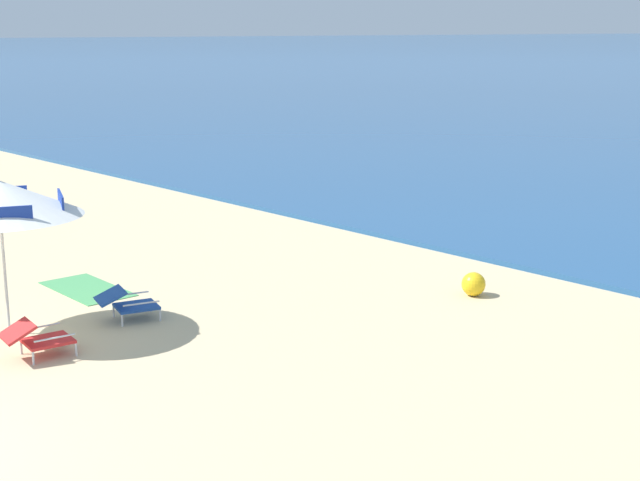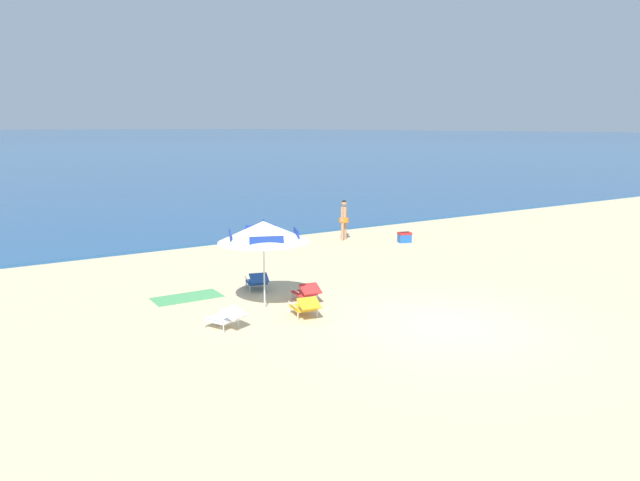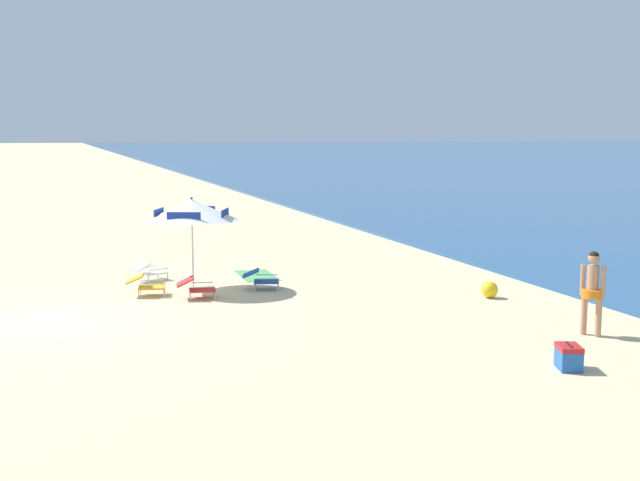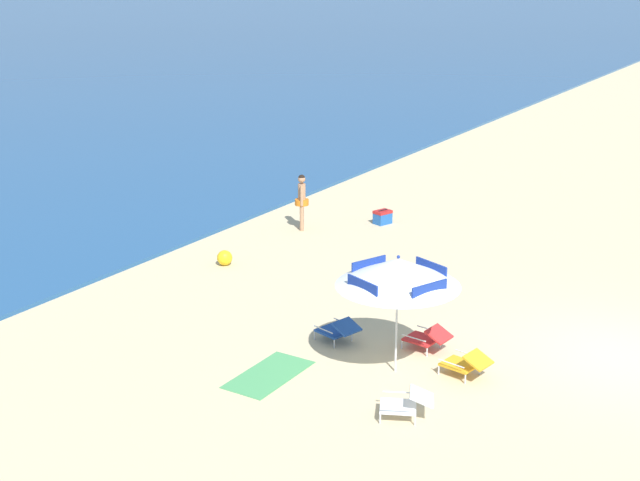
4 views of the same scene
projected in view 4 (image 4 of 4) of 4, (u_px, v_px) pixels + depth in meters
ground_plane at (623, 357)px, 16.59m from camera, size 800.00×800.00×0.00m
beach_umbrella_striped_main at (398, 272)px, 15.40m from camera, size 2.90×2.89×2.27m
lounge_chair_under_umbrella at (466, 363)px, 15.70m from camera, size 0.68×0.96×0.51m
lounge_chair_beside_umbrella at (406, 403)px, 14.24m from camera, size 0.84×1.01×0.51m
lounge_chair_facing_sea at (338, 330)px, 17.16m from camera, size 0.75×0.99×0.51m
lounge_chair_spare_folded at (427, 337)px, 16.80m from camera, size 0.65×0.94×0.52m
person_standing_near_shore at (302, 198)px, 24.51m from camera, size 0.42×0.39×1.61m
cooler_box at (383, 217)px, 25.28m from camera, size 0.58×0.49×0.43m
beach_ball at (225, 258)px, 21.71m from camera, size 0.39×0.39×0.39m
beach_towel at (269, 375)px, 15.85m from camera, size 1.81×0.93×0.01m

